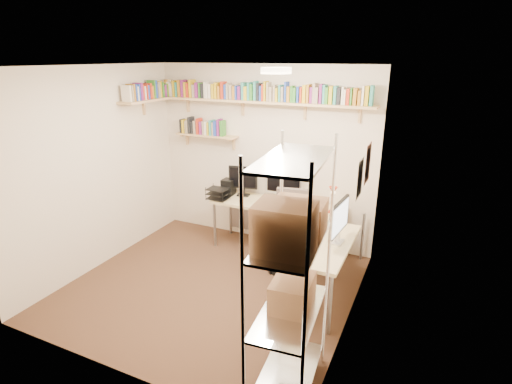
# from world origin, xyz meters

# --- Properties ---
(ground) EXTENTS (3.20, 3.20, 0.00)m
(ground) POSITION_xyz_m (0.00, 0.00, 0.00)
(ground) COLOR #48351F
(ground) RESTS_ON ground
(room_shell) EXTENTS (3.24, 3.04, 2.52)m
(room_shell) POSITION_xyz_m (0.00, 0.00, 1.55)
(room_shell) COLOR beige
(room_shell) RESTS_ON ground
(wall_shelves) EXTENTS (3.12, 1.09, 0.80)m
(wall_shelves) POSITION_xyz_m (-0.43, 1.30, 2.02)
(wall_shelves) COLOR tan
(wall_shelves) RESTS_ON ground
(corner_desk) EXTENTS (2.14, 1.77, 1.20)m
(corner_desk) POSITION_xyz_m (0.48, 0.95, 0.69)
(corner_desk) COLOR beige
(corner_desk) RESTS_ON ground
(office_chair) EXTENTS (0.55, 0.55, 1.02)m
(office_chair) POSITION_xyz_m (0.69, 0.81, 0.43)
(office_chair) COLOR black
(office_chair) RESTS_ON ground
(wire_rack) EXTENTS (0.51, 0.92, 2.06)m
(wire_rack) POSITION_xyz_m (1.36, -1.10, 1.26)
(wire_rack) COLOR silver
(wire_rack) RESTS_ON ground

